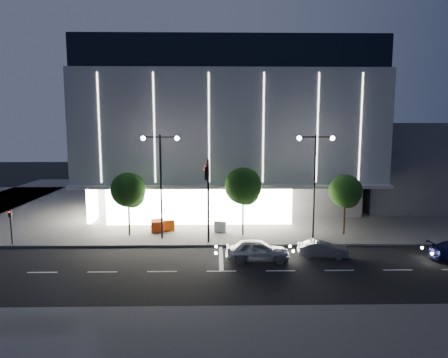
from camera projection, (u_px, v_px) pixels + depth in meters
name	position (u px, v px, depth m)	size (l,w,h in m)	color
ground	(193.00, 264.00, 28.34)	(160.00, 160.00, 0.00)	black
sidewalk_museum	(242.00, 200.00, 52.21)	(70.00, 40.00, 0.15)	#474747
museum	(227.00, 129.00, 49.26)	(30.00, 25.80, 18.00)	#4C4C51
annex_building	(403.00, 162.00, 51.93)	(16.00, 20.00, 10.00)	#4C4C51
traffic_mast	(208.00, 187.00, 31.00)	(0.33, 5.89, 7.07)	black
street_lamp_west	(161.00, 171.00, 33.44)	(3.16, 0.36, 9.00)	black
street_lamp_east	(315.00, 171.00, 33.68)	(3.16, 0.36, 9.00)	black
ped_signal_far	(11.00, 223.00, 32.27)	(0.22, 0.24, 3.00)	black
tree_left	(129.00, 192.00, 34.65)	(3.02, 3.02, 5.72)	black
tree_mid	(243.00, 188.00, 34.79)	(3.25, 3.25, 6.15)	black
tree_right	(346.00, 193.00, 35.02)	(2.91, 2.91, 5.51)	black
car_lead	(257.00, 250.00, 28.86)	(1.85, 4.60, 1.57)	#B1B3B9
car_second	(323.00, 249.00, 29.70)	(1.30, 3.73, 1.23)	#9B9DA2
barrier_a	(169.00, 226.00, 36.48)	(1.10, 0.25, 1.00)	#FF650E
barrier_b	(157.00, 224.00, 37.11)	(1.10, 0.25, 1.00)	silver
barrier_c	(157.00, 227.00, 35.88)	(1.10, 0.25, 1.00)	red
barrier_d	(220.00, 227.00, 36.05)	(1.10, 0.25, 1.00)	#B9B9B9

